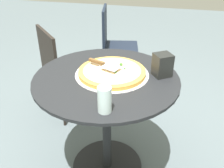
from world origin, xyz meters
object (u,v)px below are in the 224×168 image
object	(u,v)px
patio_chair_near	(63,66)
patio_chair_far	(114,42)
napkin_dispenser	(162,65)
drinking_cup	(105,99)
pizza_on_tray	(112,72)
patio_table	(107,107)
pizza_server	(103,64)

from	to	relation	value
patio_chair_near	patio_chair_far	xyz separation A→B (m)	(0.64, -0.31, 0.02)
napkin_dispenser	drinking_cup	bearing A→B (deg)	27.19
patio_chair_near	patio_chair_far	world-z (taller)	patio_chair_far
drinking_cup	patio_chair_far	size ratio (longest dim) A/B	0.15
pizza_on_tray	patio_chair_near	xyz separation A→B (m)	(0.53, 0.56, -0.28)
patio_table	patio_chair_far	size ratio (longest dim) A/B	1.00
pizza_server	patio_chair_far	distance (m)	1.20
drinking_cup	patio_chair_far	distance (m)	1.59
patio_table	napkin_dispenser	world-z (taller)	napkin_dispenser
pizza_server	pizza_on_tray	bearing A→B (deg)	-106.09
pizza_on_tray	patio_chair_far	world-z (taller)	patio_chair_far
napkin_dispenser	patio_table	bearing A→B (deg)	-16.88
patio_table	patio_chair_near	xyz separation A→B (m)	(0.56, 0.53, -0.05)
pizza_on_tray	pizza_server	distance (m)	0.07
pizza_on_tray	patio_chair_near	distance (m)	0.82
patio_chair_far	drinking_cup	bearing A→B (deg)	-168.83
pizza_server	patio_chair_near	bearing A→B (deg)	44.55
pizza_on_tray	pizza_server	bearing A→B (deg)	73.91
patio_table	drinking_cup	world-z (taller)	drinking_cup
drinking_cup	patio_chair_near	size ratio (longest dim) A/B	0.16
pizza_server	patio_chair_far	size ratio (longest dim) A/B	0.25
patio_chair_near	pizza_server	bearing A→B (deg)	-135.45
pizza_server	napkin_dispenser	size ratio (longest dim) A/B	1.59
pizza_on_tray	patio_chair_far	bearing A→B (deg)	12.16
drinking_cup	napkin_dispenser	bearing A→B (deg)	-29.46
napkin_dispenser	patio_chair_far	distance (m)	1.27
pizza_on_tray	patio_chair_near	world-z (taller)	patio_chair_near
pizza_on_tray	drinking_cup	distance (m)	0.37
pizza_on_tray	napkin_dispenser	xyz separation A→B (m)	(0.06, -0.29, 0.05)
patio_table	pizza_server	bearing A→B (deg)	29.41
pizza_server	napkin_dispenser	xyz separation A→B (m)	(0.04, -0.34, 0.01)
pizza_on_tray	napkin_dispenser	world-z (taller)	napkin_dispenser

